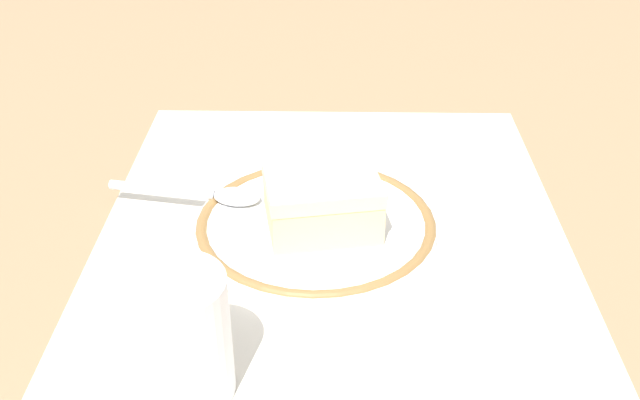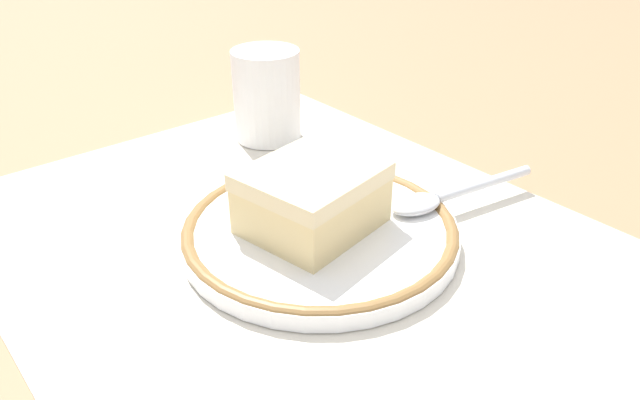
# 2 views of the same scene
# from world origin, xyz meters

# --- Properties ---
(ground_plane) EXTENTS (2.40, 2.40, 0.00)m
(ground_plane) POSITION_xyz_m (0.00, 0.00, 0.00)
(ground_plane) COLOR #9E7551
(placemat) EXTENTS (0.47, 0.37, 0.00)m
(placemat) POSITION_xyz_m (0.00, 0.00, 0.00)
(placemat) COLOR beige
(placemat) RESTS_ON ground_plane
(plate) EXTENTS (0.19, 0.19, 0.01)m
(plate) POSITION_xyz_m (-0.01, -0.01, 0.01)
(plate) COLOR white
(plate) RESTS_ON placemat
(cake_slice) EXTENTS (0.09, 0.10, 0.04)m
(cake_slice) POSITION_xyz_m (-0.01, -0.01, 0.04)
(cake_slice) COLOR beige
(cake_slice) RESTS_ON plate
(spoon) EXTENTS (0.04, 0.13, 0.01)m
(spoon) POSITION_xyz_m (-0.04, -0.10, 0.02)
(spoon) COLOR silver
(spoon) RESTS_ON plate
(cup) EXTENTS (0.06, 0.06, 0.08)m
(cup) POSITION_xyz_m (0.16, -0.09, 0.04)
(cup) COLOR white
(cup) RESTS_ON placemat
(napkin) EXTENTS (0.14, 0.13, 0.00)m
(napkin) POSITION_xyz_m (-0.15, -0.11, 0.00)
(napkin) COLOR white
(napkin) RESTS_ON placemat
(sugar_packet) EXTENTS (0.05, 0.04, 0.01)m
(sugar_packet) POSITION_xyz_m (-0.19, 0.09, 0.00)
(sugar_packet) COLOR white
(sugar_packet) RESTS_ON placemat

